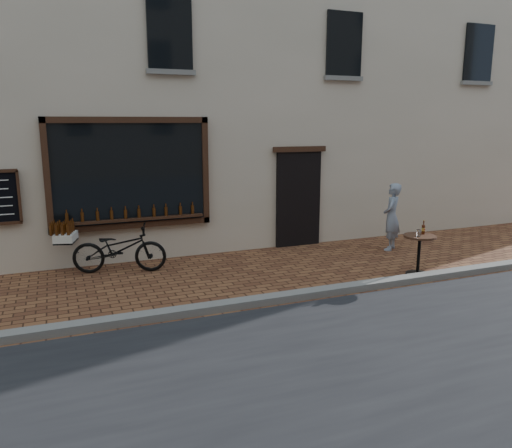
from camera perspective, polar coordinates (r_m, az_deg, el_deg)
name	(u,v)px	position (r m, az deg, el deg)	size (l,w,h in m)	color
ground	(288,305)	(8.11, 3.72, -9.21)	(90.00, 90.00, 0.00)	#552D1B
kerb	(283,297)	(8.26, 3.12, -8.36)	(90.00, 0.25, 0.12)	slate
shop_building	(182,38)	(13.88, -8.46, 20.33)	(28.00, 6.20, 10.00)	beige
cargo_bicycle	(117,248)	(10.00, -15.56, -2.69)	(2.17, 1.09, 1.00)	black
bistro_table	(419,247)	(9.96, 18.16, -2.47)	(0.60, 0.60, 1.03)	black
pedestrian	(392,217)	(11.68, 15.24, 0.80)	(0.56, 0.37, 1.53)	gray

